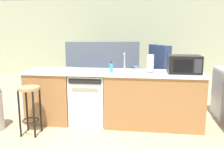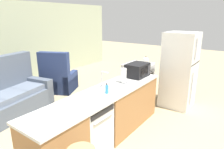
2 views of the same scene
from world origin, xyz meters
The scene contains 11 objects.
ground_plane centered at (0.00, 0.00, 0.00)m, with size 24.00×24.00×0.00m, color tan.
wall_back centered at (0.30, 4.20, 1.30)m, with size 10.00×0.06×2.60m.
kitchen_counter centered at (0.24, 0.00, 0.42)m, with size 2.94×0.66×0.90m.
dishwasher centered at (-0.25, 0.00, 0.42)m, with size 0.58×0.61×0.84m.
microwave centered at (1.29, 0.00, 1.04)m, with size 0.50×0.37×0.28m.
sink_faucet centered at (0.33, 0.17, 1.03)m, with size 0.07×0.18×0.30m.
paper_towel_roll centered at (0.76, 0.01, 1.04)m, with size 0.14×0.14×0.28m.
soap_bottle centered at (0.14, -0.07, 0.97)m, with size 0.06×0.06×0.18m.
bar_stool centered at (-1.02, -0.61, 0.54)m, with size 0.32×0.32×0.74m.
couch centered at (-0.43, 2.39, 0.39)m, with size 2.14×1.30×1.27m.
armchair centered at (1.23, 2.55, 0.35)m, with size 1.09×1.12×1.20m.
Camera 1 is at (0.66, -3.82, 1.55)m, focal length 38.00 mm.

